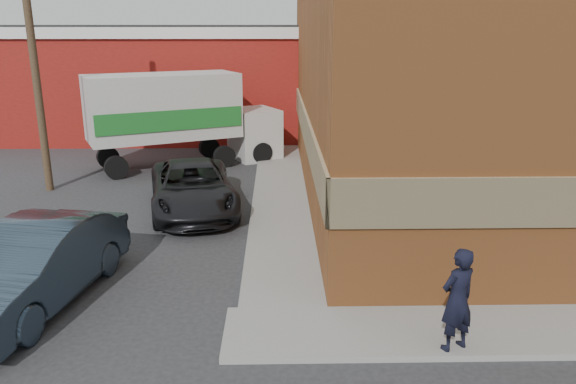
# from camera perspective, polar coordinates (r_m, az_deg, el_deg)

# --- Properties ---
(ground) EXTENTS (90.00, 90.00, 0.00)m
(ground) POSITION_cam_1_polar(r_m,az_deg,el_deg) (11.54, -3.59, -12.14)
(ground) COLOR #28282B
(ground) RESTS_ON ground
(brick_building) EXTENTS (14.25, 18.25, 9.36)m
(brick_building) POSITION_cam_1_polar(r_m,az_deg,el_deg) (20.74, 22.10, 12.98)
(brick_building) COLOR #A3592A
(brick_building) RESTS_ON ground
(sidewalk_west) EXTENTS (1.80, 18.00, 0.12)m
(sidewalk_west) POSITION_cam_1_polar(r_m,az_deg,el_deg) (19.89, -0.83, 0.52)
(sidewalk_west) COLOR gray
(sidewalk_west) RESTS_ON ground
(warehouse) EXTENTS (16.30, 8.30, 5.60)m
(warehouse) POSITION_cam_1_polar(r_m,az_deg,el_deg) (30.94, -13.54, 10.98)
(warehouse) COLOR maroon
(warehouse) RESTS_ON ground
(utility_pole) EXTENTS (2.00, 0.26, 9.00)m
(utility_pole) POSITION_cam_1_polar(r_m,az_deg,el_deg) (20.75, -24.50, 12.89)
(utility_pole) COLOR brown
(utility_pole) RESTS_ON ground
(man) EXTENTS (0.81, 0.70, 1.87)m
(man) POSITION_cam_1_polar(r_m,az_deg,el_deg) (10.14, 16.83, -10.42)
(man) COLOR black
(man) RESTS_ON sidewalk_south
(sedan) EXTENTS (2.71, 5.35, 1.68)m
(sedan) POSITION_cam_1_polar(r_m,az_deg,el_deg) (12.62, -24.40, -6.84)
(sedan) COLOR #2A3846
(sedan) RESTS_ON ground
(suv_a) EXTENTS (3.52, 5.76, 1.49)m
(suv_a) POSITION_cam_1_polar(r_m,az_deg,el_deg) (17.58, -9.67, 0.46)
(suv_a) COLOR black
(suv_a) RESTS_ON ground
(box_truck) EXTENTS (7.84, 5.24, 3.75)m
(box_truck) POSITION_cam_1_polar(r_m,az_deg,el_deg) (23.23, -10.75, 7.86)
(box_truck) COLOR beige
(box_truck) RESTS_ON ground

